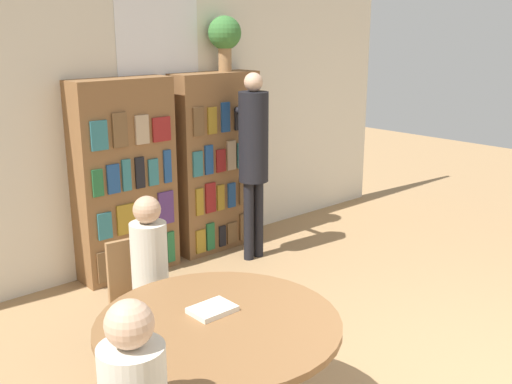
% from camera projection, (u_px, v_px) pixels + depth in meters
% --- Properties ---
extents(wall_back, '(6.40, 0.07, 3.00)m').
position_uv_depth(wall_back, '(159.00, 107.00, 5.79)').
color(wall_back, beige).
rests_on(wall_back, ground_plane).
extents(bookshelf_left, '(0.94, 0.34, 1.83)m').
position_uv_depth(bookshelf_left, '(125.00, 180.00, 5.47)').
color(bookshelf_left, brown).
rests_on(bookshelf_left, ground_plane).
extents(bookshelf_right, '(0.94, 0.34, 1.83)m').
position_uv_depth(bookshelf_right, '(216.00, 163.00, 6.15)').
color(bookshelf_right, brown).
rests_on(bookshelf_right, ground_plane).
extents(flower_vase, '(0.33, 0.33, 0.54)m').
position_uv_depth(flower_vase, '(225.00, 36.00, 5.91)').
color(flower_vase, '#997047').
rests_on(flower_vase, bookshelf_right).
extents(reading_table, '(1.33, 1.33, 0.74)m').
position_uv_depth(reading_table, '(219.00, 339.00, 3.23)').
color(reading_table, brown).
rests_on(reading_table, ground_plane).
extents(chair_left_side, '(0.45, 0.45, 0.88)m').
position_uv_depth(chair_left_side, '(143.00, 296.00, 4.07)').
color(chair_left_side, olive).
rests_on(chair_left_side, ground_plane).
extents(seated_reader_left, '(0.28, 0.37, 1.23)m').
position_uv_depth(seated_reader_left, '(153.00, 279.00, 3.87)').
color(seated_reader_left, beige).
rests_on(seated_reader_left, ground_plane).
extents(librarian_standing, '(0.29, 0.56, 1.85)m').
position_uv_depth(librarian_standing, '(253.00, 148.00, 5.78)').
color(librarian_standing, black).
rests_on(librarian_standing, ground_plane).
extents(open_book_on_table, '(0.24, 0.18, 0.03)m').
position_uv_depth(open_book_on_table, '(212.00, 309.00, 3.29)').
color(open_book_on_table, silver).
rests_on(open_book_on_table, reading_table).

